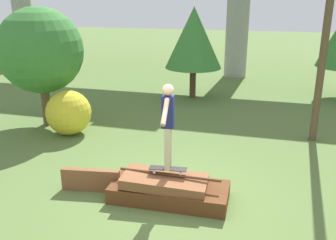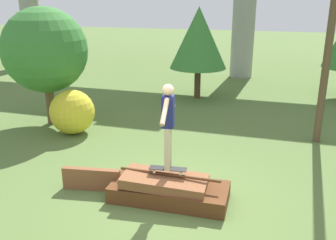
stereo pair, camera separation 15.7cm
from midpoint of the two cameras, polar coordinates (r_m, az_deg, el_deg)
ground_plane at (r=7.68m, az=0.80°, el=-11.96°), size 80.00×80.00×0.00m
scrap_pile at (r=7.56m, az=0.63°, el=-10.49°), size 2.36×1.05×0.58m
scrap_plank_loose at (r=8.06m, az=-11.04°, el=-8.84°), size 1.23×0.32×0.47m
skateboard at (r=7.41m, az=0.61°, el=-7.45°), size 0.76×0.29×0.09m
skater at (r=7.03m, az=0.64°, el=-0.10°), size 0.24×1.27×1.69m
tree_behind_right at (r=12.04m, az=-17.89°, el=10.07°), size 2.57×2.57×3.62m
tree_mid_back at (r=14.71m, az=4.99°, el=12.34°), size 2.20×2.20×3.53m
bush_yellow_flowering at (r=11.28m, az=-14.00°, el=1.19°), size 1.31×1.31×1.31m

